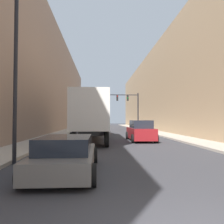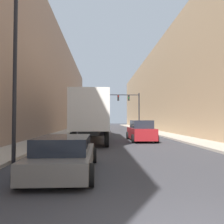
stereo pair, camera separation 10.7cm
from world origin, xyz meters
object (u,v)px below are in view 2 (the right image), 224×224
object	(u,v)px
suv_car	(141,131)
street_lamp	(15,52)
traffic_signal_gantry	(127,104)
sedan_car	(65,155)
semi_truck	(93,116)

from	to	relation	value
suv_car	street_lamp	world-z (taller)	street_lamp
traffic_signal_gantry	street_lamp	world-z (taller)	street_lamp
traffic_signal_gantry	sedan_car	bearing A→B (deg)	-101.48
semi_truck	suv_car	xyz separation A→B (m)	(4.17, -1.88, -1.34)
semi_truck	suv_car	distance (m)	4.76
suv_car	traffic_signal_gantry	distance (m)	17.28
suv_car	sedan_car	bearing A→B (deg)	-113.31
traffic_signal_gantry	street_lamp	distance (m)	27.39
semi_truck	sedan_car	world-z (taller)	semi_truck
semi_truck	traffic_signal_gantry	size ratio (longest dim) A/B	2.06
suv_car	street_lamp	xyz separation A→B (m)	(-6.97, -9.35, 3.79)
semi_truck	sedan_car	xyz separation A→B (m)	(-0.50, -12.72, -1.56)
suv_car	traffic_signal_gantry	size ratio (longest dim) A/B	0.67
sedan_car	suv_car	world-z (taller)	suv_car
sedan_car	traffic_signal_gantry	distance (m)	28.53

